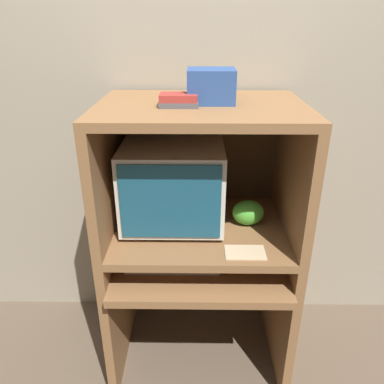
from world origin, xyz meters
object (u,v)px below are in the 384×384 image
object	(u,v)px
storage_box	(211,86)
snack_bag	(248,213)
keyboard	(173,263)
crt_monitor	(173,181)
book_stack	(179,100)
mouse	(232,263)

from	to	relation	value
storage_box	snack_bag	bearing A→B (deg)	-0.74
keyboard	snack_bag	world-z (taller)	snack_bag
crt_monitor	book_stack	size ratio (longest dim) A/B	3.04
crt_monitor	snack_bag	world-z (taller)	crt_monitor
keyboard	storage_box	distance (m)	0.79
mouse	storage_box	distance (m)	0.78
keyboard	storage_box	world-z (taller)	storage_box
snack_bag	storage_box	size ratio (longest dim) A/B	0.77
keyboard	book_stack	world-z (taller)	book_stack
snack_bag	storage_box	world-z (taller)	storage_box
keyboard	snack_bag	bearing A→B (deg)	21.58
crt_monitor	keyboard	xyz separation A→B (m)	(0.00, -0.18, -0.33)
mouse	keyboard	bearing A→B (deg)	-179.47
snack_bag	mouse	bearing A→B (deg)	-120.43
keyboard	storage_box	size ratio (longest dim) A/B	2.21
crt_monitor	storage_box	distance (m)	0.46
mouse	storage_box	bearing A→B (deg)	127.62
snack_bag	keyboard	bearing A→B (deg)	-158.42
snack_bag	crt_monitor	bearing A→B (deg)	173.19
snack_bag	storage_box	xyz separation A→B (m)	(-0.18, 0.00, 0.57)
mouse	book_stack	bearing A→B (deg)	164.18
book_stack	storage_box	bearing A→B (deg)	29.42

